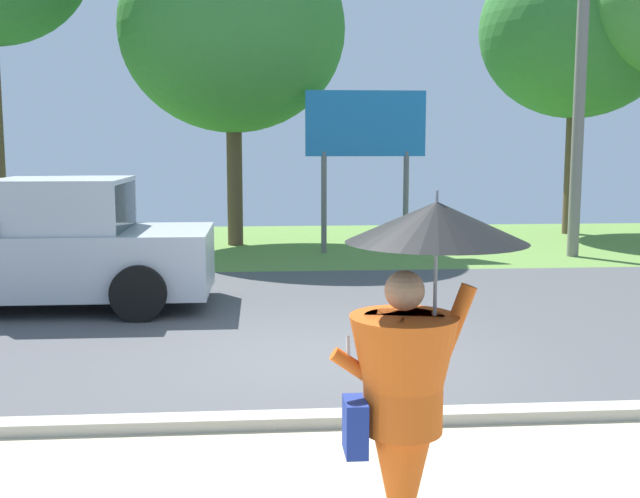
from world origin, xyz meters
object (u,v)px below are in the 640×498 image
object	(u,v)px
monk_pedestrian	(410,379)
pickup_truck	(32,248)
roadside_billboard	(366,135)
tree_left_far	(578,29)
utility_pole	(580,88)
tree_right_mid	(232,30)

from	to	relation	value
monk_pedestrian	pickup_truck	world-z (taller)	monk_pedestrian
roadside_billboard	tree_left_far	xyz separation A→B (m)	(5.89, 3.14, 2.73)
utility_pole	roadside_billboard	size ratio (longest dim) A/B	1.91
monk_pedestrian	roadside_billboard	world-z (taller)	roadside_billboard
monk_pedestrian	tree_left_far	distance (m)	17.93
pickup_truck	tree_left_far	bearing A→B (deg)	30.64
utility_pole	tree_left_far	world-z (taller)	tree_left_far
monk_pedestrian	utility_pole	xyz separation A→B (m)	(5.79, 11.75, 2.41)
monk_pedestrian	tree_right_mid	distance (m)	14.75
pickup_truck	tree_right_mid	distance (m)	8.40
monk_pedestrian	roadside_billboard	xyz separation A→B (m)	(1.47, 12.67, 1.45)
utility_pole	roadside_billboard	bearing A→B (deg)	167.94
pickup_truck	utility_pole	bearing A→B (deg)	18.20
tree_left_far	roadside_billboard	bearing A→B (deg)	-151.97
tree_left_far	monk_pedestrian	bearing A→B (deg)	-114.96
pickup_truck	utility_pole	xyz separation A→B (m)	(9.92, 4.41, 2.64)
pickup_truck	utility_pole	distance (m)	11.17
monk_pedestrian	utility_pole	bearing A→B (deg)	58.83
tree_right_mid	pickup_truck	bearing A→B (deg)	-111.74
pickup_truck	tree_right_mid	bearing A→B (deg)	62.50
utility_pole	tree_left_far	size ratio (longest dim) A/B	0.88
roadside_billboard	tree_left_far	distance (m)	7.21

